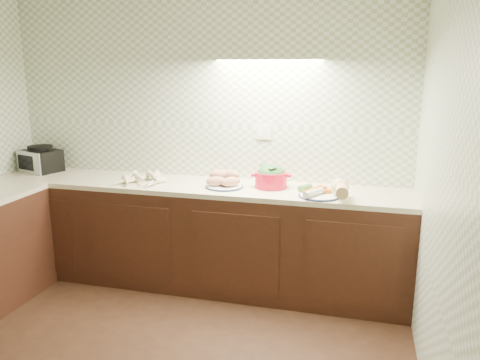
% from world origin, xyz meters
% --- Properties ---
extents(room, '(3.60, 3.60, 2.60)m').
position_xyz_m(room, '(0.00, 0.00, 1.63)').
color(room, black).
rests_on(room, ground).
extents(counter, '(3.60, 3.60, 0.90)m').
position_xyz_m(counter, '(-0.68, 0.68, 0.45)').
color(counter, black).
rests_on(counter, ground).
extents(toaster_oven, '(0.41, 0.36, 0.25)m').
position_xyz_m(toaster_oven, '(-1.56, 1.60, 1.01)').
color(toaster_oven, black).
rests_on(toaster_oven, counter).
extents(parsnip_pile, '(0.41, 0.43, 0.08)m').
position_xyz_m(parsnip_pile, '(-0.43, 1.42, 0.93)').
color(parsnip_pile, beige).
rests_on(parsnip_pile, counter).
extents(sweet_potato_plate, '(0.31, 0.31, 0.14)m').
position_xyz_m(sweet_potato_plate, '(0.29, 1.46, 0.95)').
color(sweet_potato_plate, '#1A2346').
rests_on(sweet_potato_plate, counter).
extents(onion_bowl, '(0.13, 0.13, 0.10)m').
position_xyz_m(onion_bowl, '(0.28, 1.62, 0.94)').
color(onion_bowl, black).
rests_on(onion_bowl, counter).
extents(dutch_oven, '(0.33, 0.31, 0.18)m').
position_xyz_m(dutch_oven, '(0.66, 1.55, 0.99)').
color(dutch_oven, red).
rests_on(dutch_oven, counter).
extents(veg_plate, '(0.40, 0.32, 0.15)m').
position_xyz_m(veg_plate, '(1.14, 1.37, 0.95)').
color(veg_plate, '#1A2346').
rests_on(veg_plate, counter).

